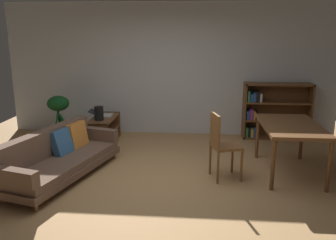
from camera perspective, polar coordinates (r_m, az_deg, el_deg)
The scene contains 10 objects.
ground_plane at distance 5.01m, azimuth -2.15°, elevation -10.50°, with size 8.16×8.16×0.00m, color tan.
back_wall_panel at distance 7.29m, azimuth 0.34°, elevation 8.25°, with size 6.80×0.10×2.70m, color silver.
fabric_couch at distance 5.43m, azimuth -17.45°, elevation -5.62°, with size 1.29×2.22×0.69m.
media_console at distance 6.89m, azimuth -10.42°, elevation -1.63°, with size 0.42×1.04×0.50m.
open_laptop at distance 7.00m, azimuth -10.73°, elevation 0.94°, with size 0.46×0.32×0.11m.
desk_speaker at distance 6.61m, azimuth -11.21°, elevation 1.07°, with size 0.17×0.17×0.26m.
potted_floor_plant at distance 7.17m, azimuth -17.39°, elevation 1.20°, with size 0.43×0.42×0.90m.
dining_table at distance 5.50m, azimuth 19.40°, elevation -1.45°, with size 0.83×1.38×0.77m.
dining_chair_near at distance 5.08m, azimuth 8.73°, elevation -3.66°, with size 0.48×0.48×0.98m.
bookshelf at distance 7.36m, azimuth 16.63°, elevation 1.45°, with size 1.32×0.35×1.12m.
Camera 1 is at (0.57, -4.53, 2.08)m, focal length 37.32 mm.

